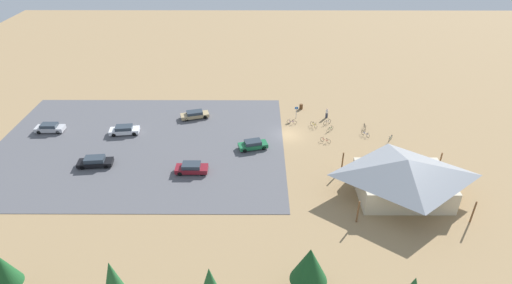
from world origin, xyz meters
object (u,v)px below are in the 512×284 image
Objects in this scene: bicycle_yellow_yard_front at (314,125)px; bicycle_black_yard_right at (365,127)px; trash_bin at (301,107)px; pine_center at (3,270)px; pine_west at (310,265)px; bicycle_green_yard_left at (330,129)px; pine_mideast at (114,284)px; bicycle_teal_lone_west at (390,138)px; bicycle_blue_trailside at (365,134)px; bike_pavilion at (404,175)px; visitor_near_lot at (327,113)px; car_black_back_corner at (95,162)px; car_white_end_stall at (124,130)px; lot_sign at (296,111)px; car_green_near_entry at (253,145)px; bicycle_purple_edge_south at (292,122)px; car_silver_aisle_side at (50,128)px; car_maroon_second_row at (192,168)px; bicycle_silver_yard_center at (327,122)px; car_tan_by_curb at (195,115)px; bicycle_red_near_porch at (325,140)px.

bicycle_black_yard_right is at bearing 176.35° from bicycle_yellow_yard_front.
pine_center is at bearing 53.00° from trash_bin.
bicycle_green_yard_left is at bearing -102.32° from pine_west.
pine_mideast is 5.44× the size of bicycle_teal_lone_west.
bicycle_blue_trailside is (-39.55, -30.81, -3.82)m from pine_center.
bike_pavilion is at bearing -158.46° from pine_center.
bicycle_yellow_yard_front is at bearing 102.76° from trash_bin.
bike_pavilion is 19.90m from bicycle_yellow_yard_front.
visitor_near_lot reaches higher than bicycle_black_yard_right.
trash_bin is at bearing -66.60° from bike_pavilion.
car_black_back_corner is 37.28m from visitor_near_lot.
trash_bin is 6.71m from bicycle_yellow_yard_front.
trash_bin is 0.19× the size of car_white_end_stall.
lot_sign is 1.52× the size of bicycle_blue_trailside.
bicycle_black_yard_right is 19.05m from car_green_near_entry.
car_white_end_stall is (26.66, 3.47, 0.38)m from bicycle_purple_edge_south.
bicycle_yellow_yard_front is at bearing -20.14° from bicycle_teal_lone_west.
car_black_back_corner is at bearing -90.04° from pine_center.
car_maroon_second_row is at bearing 155.26° from car_silver_aisle_side.
car_black_back_corner is (30.29, 17.88, 0.29)m from trash_bin.
bicycle_purple_edge_south is (11.69, -1.63, -0.02)m from bicycle_black_yard_right.
bicycle_silver_yard_center reaches higher than bicycle_purple_edge_south.
pine_center is 50.28m from bicycle_blue_trailside.
car_black_back_corner is at bearing -66.45° from pine_mideast.
pine_mideast is 1.36× the size of pine_west.
bicycle_silver_yard_center is 5.82m from bicycle_purple_edge_south.
bicycle_black_yard_right is at bearing 172.84° from car_tan_by_curb.
bicycle_purple_edge_south is at bearing 173.41° from car_tan_by_curb.
bicycle_yellow_yard_front is 2.78m from bicycle_green_yard_left.
trash_bin is 0.21× the size of car_maroon_second_row.
bicycle_black_yard_right is at bearing -140.34° from pine_center.
pine_west is at bearing 82.33° from bicycle_yellow_yard_front.
car_black_back_corner reaches higher than bicycle_black_yard_right.
pine_mideast is at bearing 64.90° from bicycle_purple_edge_south.
lot_sign is 17.14m from car_tan_by_curb.
car_tan_by_curb is at bearing -66.69° from pine_west.
bicycle_black_yard_right is at bearing -171.94° from bicycle_green_yard_left.
pine_center reaches higher than bicycle_black_yard_right.
bicycle_blue_trailside is at bearing -163.40° from bicycle_red_near_porch.
car_maroon_second_row reaches higher than car_white_end_stall.
pine_west is 34.83m from car_black_back_corner.
pine_center is (29.15, 36.74, 2.77)m from lot_sign.
lot_sign is 1.51× the size of bicycle_yellow_yard_front.
car_maroon_second_row is at bearing 138.95° from car_white_end_stall.
car_black_back_corner is at bearing 12.10° from bicycle_blue_trailside.
car_maroon_second_row is 15.93m from car_tan_by_curb.
bicycle_red_near_porch is at bearing 175.98° from car_silver_aisle_side.
visitor_near_lot is at bearing -160.40° from bicycle_purple_edge_south.
bicycle_silver_yard_center is 2.29m from bicycle_green_yard_left.
bicycle_teal_lone_west is (-12.82, 10.71, -0.07)m from trash_bin.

